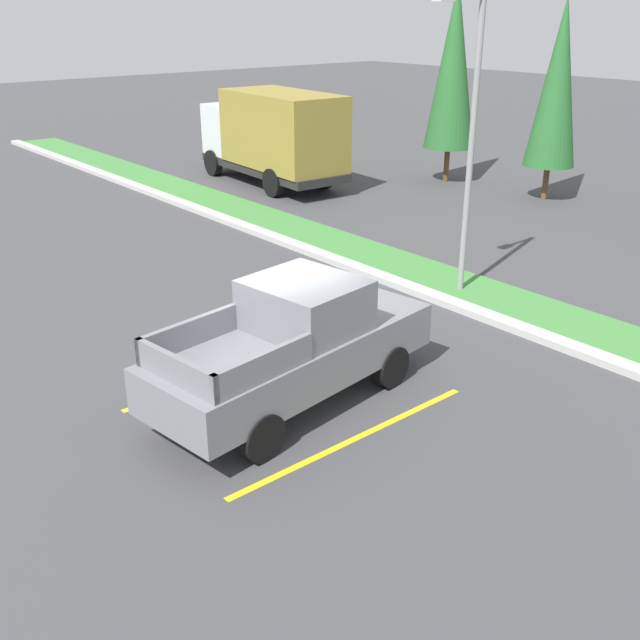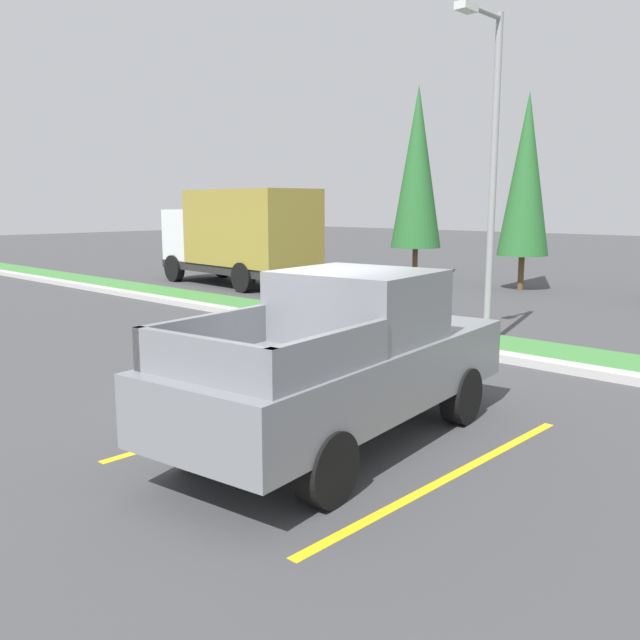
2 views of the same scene
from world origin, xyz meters
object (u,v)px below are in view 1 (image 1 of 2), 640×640
at_px(pickup_truck_main, 295,345).
at_px(cargo_truck_distant, 273,135).
at_px(cypress_tree_leftmost, 453,65).
at_px(cypress_tree_left_inner, 558,84).
at_px(street_light, 468,128).

xyz_separation_m(pickup_truck_main, cargo_truck_distant, (-13.48, 9.65, 0.81)).
relative_size(cargo_truck_distant, cypress_tree_leftmost, 0.97).
bearing_deg(cypress_tree_leftmost, cargo_truck_distant, -125.72).
bearing_deg(cypress_tree_left_inner, street_light, -67.23).
height_order(cargo_truck_distant, cypress_tree_left_inner, cypress_tree_left_inner).
bearing_deg(street_light, pickup_truck_main, -75.25).
xyz_separation_m(cargo_truck_distant, cypress_tree_left_inner, (7.96, 5.76, 2.02)).
xyz_separation_m(pickup_truck_main, street_light, (-1.59, 6.05, 2.75)).
height_order(pickup_truck_main, cypress_tree_leftmost, cypress_tree_leftmost).
relative_size(pickup_truck_main, cargo_truck_distant, 0.78).
relative_size(pickup_truck_main, street_light, 0.84).
distance_m(cypress_tree_leftmost, cypress_tree_left_inner, 4.15).
height_order(cargo_truck_distant, cypress_tree_leftmost, cypress_tree_leftmost).
xyz_separation_m(pickup_truck_main, cypress_tree_leftmost, (-9.63, 14.99, 3.19)).
distance_m(pickup_truck_main, cypress_tree_leftmost, 18.10).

